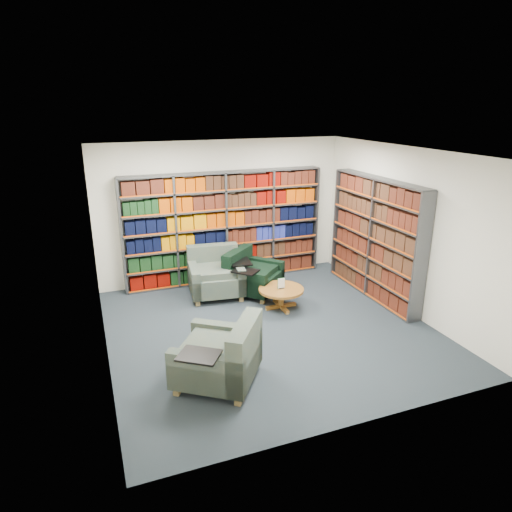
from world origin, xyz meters
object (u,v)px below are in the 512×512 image
object	(u,v)px
chair_teal_left	(215,275)
coffee_table	(281,292)
chair_green_right	(250,276)
chair_teal_front	(224,358)

from	to	relation	value
chair_teal_left	coffee_table	xyz separation A→B (m)	(0.90, -1.07, -0.06)
chair_green_right	coffee_table	world-z (taller)	chair_green_right
chair_green_right	coffee_table	distance (m)	0.92
chair_green_right	chair_teal_front	distance (m)	3.01
chair_teal_left	chair_green_right	distance (m)	0.66
coffee_table	chair_green_right	bearing A→B (deg)	107.29
chair_green_right	coffee_table	size ratio (longest dim) A/B	1.59
chair_teal_left	chair_green_right	world-z (taller)	chair_teal_left
chair_teal_front	chair_green_right	bearing A→B (deg)	63.57
chair_teal_left	chair_green_right	xyz separation A→B (m)	(0.63, -0.19, -0.03)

